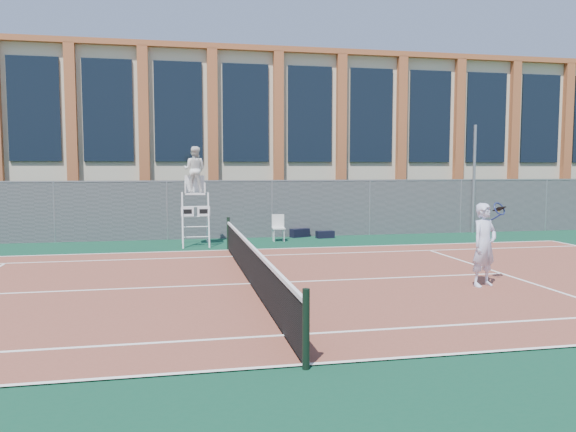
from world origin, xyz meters
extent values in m
plane|color=#233814|center=(0.00, 0.00, 0.00)|extent=(120.00, 120.00, 0.00)
cube|color=#0D3C28|center=(0.00, 1.00, 0.01)|extent=(36.00, 20.00, 0.01)
cube|color=brown|center=(0.00, 0.00, 0.02)|extent=(23.77, 10.97, 0.02)
cylinder|color=black|center=(0.00, -5.60, 0.55)|extent=(0.10, 0.10, 1.10)
cylinder|color=black|center=(0.00, 5.60, 0.55)|extent=(0.10, 0.10, 1.10)
cube|color=black|center=(0.00, 0.00, 0.46)|extent=(0.03, 11.00, 0.86)
cube|color=white|center=(0.00, 0.00, 0.92)|extent=(0.06, 11.20, 0.07)
cube|color=black|center=(0.00, 10.00, 1.10)|extent=(40.00, 1.40, 2.20)
cube|color=#BEB69D|center=(0.00, 18.00, 4.00)|extent=(44.00, 10.00, 8.00)
cube|color=#A3552F|center=(0.00, 18.00, 8.10)|extent=(45.00, 10.60, 0.25)
cylinder|color=#9EA0A5|center=(10.51, 8.70, 2.24)|extent=(0.12, 0.12, 4.49)
cylinder|color=white|center=(-1.46, 6.51, 0.91)|extent=(0.05, 0.52, 1.90)
cylinder|color=white|center=(-0.58, 6.51, 0.91)|extent=(0.05, 0.52, 1.90)
cylinder|color=white|center=(-1.46, 7.49, 0.91)|extent=(0.05, 0.52, 1.90)
cylinder|color=white|center=(-0.58, 7.49, 0.91)|extent=(0.05, 0.52, 1.90)
cube|color=white|center=(-1.02, 7.00, 1.81)|extent=(0.68, 0.59, 0.06)
cube|color=white|center=(-1.02, 7.27, 2.16)|extent=(0.68, 0.05, 0.59)
cube|color=white|center=(-1.29, 6.61, 1.23)|extent=(0.43, 0.03, 0.33)
cube|color=white|center=(-0.75, 6.61, 1.23)|extent=(0.43, 0.03, 0.33)
imported|color=white|center=(-1.02, 7.05, 2.65)|extent=(0.94, 0.84, 1.61)
cube|color=silver|center=(2.02, 7.51, 0.49)|extent=(0.49, 0.49, 0.04)
cube|color=silver|center=(2.04, 7.71, 0.75)|extent=(0.46, 0.07, 0.49)
cylinder|color=silver|center=(1.83, 7.33, 0.24)|extent=(0.03, 0.03, 0.46)
cylinder|color=silver|center=(2.20, 7.31, 0.24)|extent=(0.03, 0.03, 0.46)
cylinder|color=silver|center=(1.85, 7.70, 0.24)|extent=(0.03, 0.03, 0.46)
cylinder|color=silver|center=(2.22, 7.68, 0.24)|extent=(0.03, 0.03, 0.46)
cube|color=black|center=(3.07, 8.60, 0.17)|extent=(0.83, 0.59, 0.33)
cube|color=black|center=(3.96, 8.12, 0.15)|extent=(0.72, 0.39, 0.28)
imported|color=silver|center=(5.13, -1.29, 0.97)|extent=(0.80, 0.65, 1.88)
torus|color=navy|center=(5.63, -1.04, 1.76)|extent=(0.38, 0.30, 0.30)
sphere|color=#CCE533|center=(5.73, -0.86, 1.71)|extent=(0.07, 0.07, 0.07)
camera|label=1|loc=(-1.66, -12.70, 2.68)|focal=35.00mm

